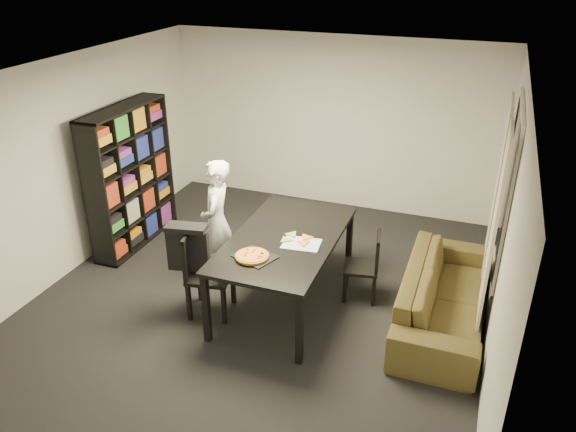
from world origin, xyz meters
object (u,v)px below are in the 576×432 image
(chair_left, at_px, (201,267))
(sofa, at_px, (444,296))
(pepperoni_pizza, at_px, (252,256))
(chair_right, at_px, (368,262))
(bookshelf, at_px, (130,177))
(dining_table, at_px, (285,243))
(person, at_px, (217,222))
(baking_tray, at_px, (255,256))

(chair_left, bearing_deg, sofa, -84.48)
(chair_left, height_order, pepperoni_pizza, chair_left)
(chair_right, xyz_separation_m, pepperoni_pizza, (-1.02, -0.95, 0.39))
(bookshelf, distance_m, sofa, 4.25)
(dining_table, relative_size, sofa, 0.92)
(chair_right, height_order, pepperoni_pizza, pepperoni_pizza)
(person, bearing_deg, baking_tray, 32.24)
(pepperoni_pizza, bearing_deg, chair_right, 42.82)
(chair_left, height_order, sofa, chair_left)
(bookshelf, relative_size, baking_tray, 4.75)
(dining_table, bearing_deg, pepperoni_pizza, -105.86)
(dining_table, relative_size, person, 1.30)
(bookshelf, bearing_deg, pepperoni_pizza, -27.92)
(baking_tray, bearing_deg, person, 138.64)
(chair_left, relative_size, person, 0.64)
(person, bearing_deg, bookshelf, -123.96)
(chair_right, distance_m, baking_tray, 1.41)
(chair_right, height_order, sofa, chair_right)
(person, relative_size, pepperoni_pizza, 4.41)
(pepperoni_pizza, height_order, sofa, pepperoni_pizza)
(dining_table, xyz_separation_m, person, (-0.93, 0.19, 0.01))
(dining_table, xyz_separation_m, pepperoni_pizza, (-0.16, -0.55, 0.10))
(dining_table, xyz_separation_m, chair_right, (0.87, 0.40, -0.29))
(bookshelf, distance_m, dining_table, 2.53)
(pepperoni_pizza, bearing_deg, dining_table, 74.14)
(bookshelf, distance_m, chair_left, 2.05)
(chair_left, relative_size, pepperoni_pizza, 2.83)
(pepperoni_pizza, bearing_deg, person, 136.66)
(chair_left, relative_size, chair_right, 1.19)
(dining_table, bearing_deg, chair_right, 24.85)
(chair_right, relative_size, person, 0.54)
(baking_tray, xyz_separation_m, sofa, (1.88, 0.76, -0.53))
(chair_left, bearing_deg, chair_right, -72.37)
(person, distance_m, sofa, 2.72)
(person, distance_m, pepperoni_pizza, 1.07)
(chair_left, bearing_deg, person, 1.01)
(chair_left, xyz_separation_m, pepperoni_pizza, (0.64, -0.06, 0.30))
(person, height_order, sofa, person)
(dining_table, height_order, person, person)
(chair_right, xyz_separation_m, person, (-1.80, -0.21, 0.30))
(dining_table, bearing_deg, bookshelf, 164.78)
(bookshelf, relative_size, chair_left, 1.92)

